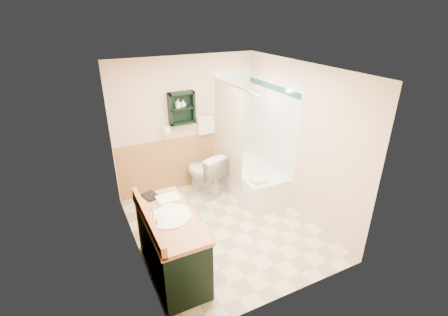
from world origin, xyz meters
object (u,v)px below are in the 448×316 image
(vanity, at_px, (172,245))
(toilet, at_px, (204,173))
(wall_shelf, at_px, (182,108))
(bathtub, at_px, (250,179))
(soap_bottle_a, at_px, (178,106))
(vanity_book, at_px, (144,191))
(soap_bottle_b, at_px, (183,104))
(hair_dryer, at_px, (166,130))

(vanity, height_order, toilet, vanity)
(wall_shelf, height_order, bathtub, wall_shelf)
(toilet, distance_m, soap_bottle_a, 1.28)
(vanity_book, bearing_deg, bathtub, 7.26)
(bathtub, distance_m, vanity_book, 2.34)
(toilet, bearing_deg, wall_shelf, -67.48)
(bathtub, relative_size, soap_bottle_b, 11.86)
(wall_shelf, relative_size, soap_bottle_a, 3.68)
(vanity, bearing_deg, bathtub, 34.54)
(hair_dryer, bearing_deg, bathtub, -25.95)
(bathtub, xyz_separation_m, vanity_book, (-2.08, -0.80, 0.71))
(toilet, xyz_separation_m, vanity_book, (-1.31, -1.12, 0.57))
(bathtub, distance_m, soap_bottle_b, 1.80)
(bathtub, relative_size, soap_bottle_a, 10.04)
(hair_dryer, distance_m, vanity, 2.20)
(bathtub, xyz_separation_m, soap_bottle_b, (-1.00, 0.61, 1.36))
(wall_shelf, relative_size, bathtub, 0.37)
(wall_shelf, relative_size, vanity, 0.41)
(bathtub, bearing_deg, vanity_book, -158.92)
(toilet, bearing_deg, vanity, 37.83)
(vanity_book, height_order, soap_bottle_a, soap_bottle_a)
(bathtub, relative_size, vanity_book, 6.45)
(hair_dryer, distance_m, vanity_book, 1.65)
(toilet, height_order, soap_bottle_b, soap_bottle_b)
(vanity, bearing_deg, toilet, 55.14)
(hair_dryer, height_order, vanity, hair_dryer)
(hair_dryer, bearing_deg, soap_bottle_b, -5.27)
(wall_shelf, xyz_separation_m, soap_bottle_a, (-0.07, -0.01, 0.05))
(wall_shelf, distance_m, bathtub, 1.77)
(wall_shelf, xyz_separation_m, bathtub, (1.03, -0.62, -1.30))
(bathtub, bearing_deg, hair_dryer, 154.05)
(soap_bottle_b, bearing_deg, bathtub, -31.59)
(hair_dryer, bearing_deg, vanity, -106.83)
(wall_shelf, bearing_deg, toilet, -50.18)
(wall_shelf, xyz_separation_m, vanity_book, (-1.06, -1.42, -0.59))
(wall_shelf, distance_m, vanity, 2.42)
(wall_shelf, bearing_deg, soap_bottle_a, -175.71)
(bathtub, bearing_deg, wall_shelf, 148.84)
(soap_bottle_a, xyz_separation_m, soap_bottle_b, (0.09, 0.00, 0.01))
(hair_dryer, bearing_deg, soap_bottle_a, -7.32)
(wall_shelf, height_order, vanity_book, wall_shelf)
(vanity, relative_size, soap_bottle_a, 8.90)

